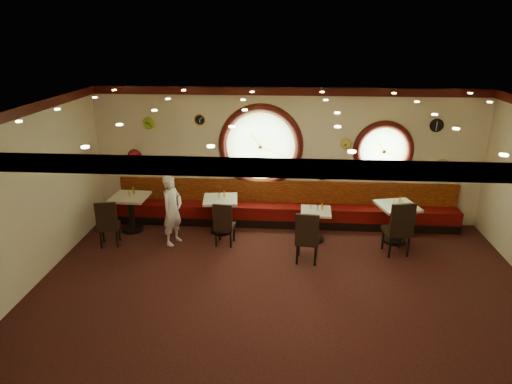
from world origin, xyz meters
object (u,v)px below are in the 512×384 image
condiment_b_pepper (219,197)px  condiment_d_salt (394,203)px  chair_c (307,235)px  condiment_a_bottle (134,190)px  table_b (221,211)px  condiment_a_salt (129,193)px  condiment_d_pepper (402,203)px  condiment_d_bottle (400,199)px  table_d (396,219)px  condiment_c_pepper (318,208)px  condiment_c_salt (311,207)px  waiter (172,210)px  condiment_c_bottle (322,206)px  chair_d (400,225)px  chair_a (108,221)px  condiment_b_salt (219,195)px  condiment_a_pepper (129,195)px  table_c (315,222)px  chair_b (224,222)px  condiment_b_bottle (224,194)px  table_a (131,209)px

condiment_b_pepper → condiment_d_salt: bearing=-2.7°
chair_c → condiment_a_bottle: chair_c is taller
table_b → condiment_a_salt: (-2.10, 0.00, 0.37)m
condiment_d_pepper → condiment_d_bottle: condiment_d_bottle is taller
table_d → condiment_c_pepper: 1.72m
condiment_d_pepper → condiment_c_salt: bearing=178.1°
table_d → waiter: bearing=-175.0°
condiment_b_pepper → condiment_c_bottle: condiment_b_pepper is taller
chair_d → condiment_c_salt: (-1.76, 0.67, 0.08)m
condiment_a_salt → condiment_c_pepper: bearing=-3.6°
chair_a → condiment_b_salt: 2.45m
condiment_b_salt → table_b: bearing=-49.3°
chair_a → condiment_c_bottle: size_ratio=3.98×
condiment_b_salt → condiment_d_pepper: 3.97m
condiment_b_salt → condiment_d_pepper: size_ratio=1.02×
table_d → waiter: waiter is taller
condiment_a_pepper → chair_a: bearing=-106.3°
condiment_b_salt → condiment_d_salt: (3.80, -0.23, 0.02)m
condiment_d_pepper → condiment_a_bottle: bearing=176.8°
condiment_b_pepper → condiment_d_pepper: 3.96m
chair_d → condiment_d_salt: 0.70m
condiment_a_pepper → table_b: bearing=3.1°
table_c → chair_d: size_ratio=0.97×
chair_a → condiment_a_pepper: size_ratio=7.04×
chair_a → chair_d: size_ratio=0.87×
chair_b → condiment_b_bottle: 0.85m
chair_c → chair_d: 1.93m
condiment_c_bottle → condiment_a_pepper: bearing=178.6°
table_a → condiment_b_pepper: 2.06m
condiment_a_bottle → chair_b: bearing=-19.2°
condiment_c_salt → condiment_d_pepper: 1.92m
chair_b → waiter: waiter is taller
chair_a → condiment_d_bottle: size_ratio=4.37×
table_a → condiment_d_bottle: 5.99m
condiment_a_bottle → condiment_c_salt: bearing=-3.8°
table_a → table_d: bearing=-1.4°
table_b → chair_a: bearing=-158.4°
condiment_c_pepper → condiment_b_bottle: 2.12m
condiment_b_salt → condiment_a_bottle: 1.98m
condiment_a_salt → condiment_d_salt: bearing=-2.0°
condiment_c_salt → condiment_c_pepper: (0.14, -0.07, 0.01)m
table_b → condiment_a_salt: condiment_a_salt is taller
chair_c → chair_b: bearing=165.7°
table_c → condiment_a_bottle: condiment_a_bottle is taller
chair_c → condiment_a_bottle: 4.17m
table_d → condiment_b_salt: bearing=176.5°
condiment_c_salt → table_d: bearing=-0.5°
chair_a → condiment_b_salt: size_ratio=5.73×
condiment_b_salt → waiter: bearing=-144.1°
table_b → chair_b: 0.70m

